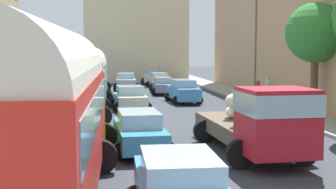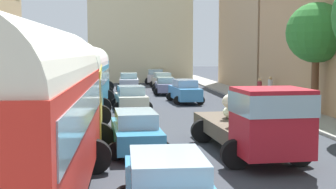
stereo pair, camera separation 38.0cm
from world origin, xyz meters
name	(u,v)px [view 1 (the left image)]	position (x,y,z in m)	size (l,w,h in m)	color
ground_plane	(156,104)	(0.00, 27.00, 0.00)	(154.00, 154.00, 0.00)	#353940
sidewalk_left	(46,105)	(-7.25, 27.00, 0.07)	(2.50, 70.00, 0.14)	#A8A19B
sidewalk_right	(260,102)	(7.25, 27.00, 0.07)	(2.50, 70.00, 0.14)	#98978F
building_right_2	(321,37)	(10.60, 24.94, 4.54)	(4.62, 13.63, 9.02)	tan
building_right_3	(256,17)	(10.82, 39.42, 6.86)	(4.64, 14.34, 13.72)	tan
distant_church	(135,33)	(0.00, 51.77, 5.79)	(11.80, 7.86, 17.23)	beige
parked_bus_0	(40,108)	(-4.60, 6.50, 2.33)	(3.45, 9.94, 4.21)	red
parked_bus_1	(73,83)	(-4.60, 15.50, 2.27)	(3.51, 8.88, 4.14)	gold
parked_bus_2	(85,75)	(-4.60, 24.50, 2.14)	(3.46, 8.35, 3.91)	teal
parked_bus_3	(91,69)	(-4.60, 33.50, 2.16)	(3.26, 9.72, 3.92)	teal
cargo_truck_0	(259,121)	(1.83, 10.83, 1.28)	(3.20, 7.15, 2.48)	#B01A26
car_0	(183,91)	(1.98, 27.81, 0.81)	(2.34, 4.39, 1.62)	#4189CA
car_1	(163,85)	(1.30, 34.45, 0.72)	(2.18, 4.38, 1.41)	slate
car_2	(159,80)	(1.66, 40.75, 0.76)	(2.36, 4.14, 1.50)	beige
car_3	(152,76)	(1.51, 46.84, 0.81)	(2.56, 4.27, 1.61)	silver
car_5	(139,131)	(-2.05, 12.51, 0.73)	(2.31, 4.44, 1.45)	#3A90BE
car_6	(130,98)	(-1.87, 24.35, 0.74)	(2.50, 3.81, 1.47)	silver
car_7	(126,82)	(-1.65, 38.29, 0.81)	(2.31, 4.02, 1.61)	silver
pedestrian_0	(268,87)	(8.05, 27.61, 1.04)	(0.45, 0.45, 1.81)	#7C6E5B
pedestrian_2	(258,89)	(6.79, 26.10, 1.04)	(0.42, 0.42, 1.79)	#18343F
roadside_tree_2	(316,34)	(7.90, 19.89, 4.53)	(3.22, 3.22, 6.18)	brown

